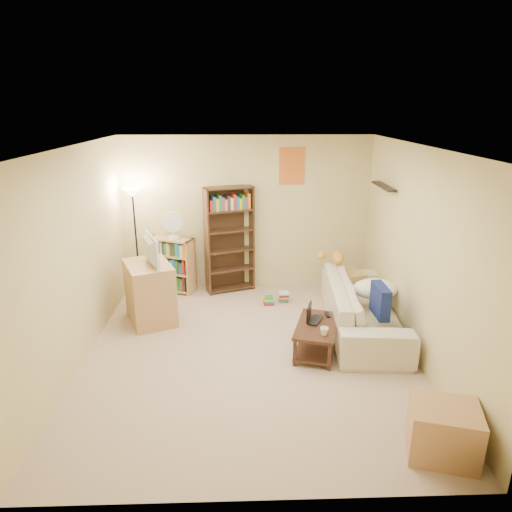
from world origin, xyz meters
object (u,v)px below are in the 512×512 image
(mug, at_px, (324,331))
(desk_fan, at_px, (173,225))
(tv_stand, at_px, (150,293))
(tall_bookshelf, at_px, (229,237))
(tabby_cat, at_px, (335,257))
(short_bookshelf, at_px, (173,265))
(television, at_px, (147,250))
(laptop, at_px, (319,321))
(side_table, at_px, (346,287))
(end_cabinet, at_px, (443,431))
(sofa, at_px, (362,306))
(coffee_table, at_px, (317,335))
(floor_lamp, at_px, (134,211))

(mug, relative_size, desk_fan, 0.23)
(tv_stand, xyz_separation_m, tall_bookshelf, (1.10, 1.10, 0.49))
(tabby_cat, xyz_separation_m, tv_stand, (-2.70, -0.54, -0.32))
(mug, relative_size, short_bookshelf, 0.11)
(television, xyz_separation_m, tall_bookshelf, (1.10, 1.10, -0.14))
(laptop, relative_size, tall_bookshelf, 0.21)
(side_table, bearing_deg, tv_stand, -169.99)
(short_bookshelf, bearing_deg, side_table, 10.92)
(television, distance_m, tall_bookshelf, 1.57)
(television, bearing_deg, desk_fan, -34.73)
(tall_bookshelf, bearing_deg, tv_stand, -154.12)
(side_table, distance_m, end_cabinet, 3.26)
(sofa, distance_m, short_bookshelf, 3.13)
(laptop, height_order, television, television)
(mug, height_order, tall_bookshelf, tall_bookshelf)
(coffee_table, distance_m, tall_bookshelf, 2.44)
(laptop, distance_m, short_bookshelf, 2.88)
(tv_stand, bearing_deg, coffee_table, -46.69)
(sofa, distance_m, tall_bookshelf, 2.41)
(sofa, bearing_deg, short_bookshelf, 66.57)
(laptop, xyz_separation_m, desk_fan, (-2.03, 1.95, 0.75))
(tv_stand, bearing_deg, short_bookshelf, 58.26)
(short_bookshelf, height_order, desk_fan, desk_fan)
(desk_fan, bearing_deg, sofa, -27.37)
(coffee_table, xyz_separation_m, laptop, (0.03, 0.08, 0.15))
(sofa, relative_size, laptop, 6.51)
(tabby_cat, relative_size, tall_bookshelf, 0.30)
(coffee_table, height_order, desk_fan, desk_fan)
(coffee_table, bearing_deg, desk_fan, 151.30)
(tall_bookshelf, bearing_deg, short_bookshelf, 160.85)
(sofa, distance_m, television, 3.04)
(coffee_table, bearing_deg, end_cabinet, -48.54)
(tall_bookshelf, distance_m, floor_lamp, 1.54)
(coffee_table, xyz_separation_m, side_table, (0.69, 1.47, 0.02))
(television, distance_m, desk_fan, 1.09)
(sofa, distance_m, side_table, 0.86)
(sofa, height_order, mug, sofa)
(coffee_table, height_order, floor_lamp, floor_lamp)
(side_table, bearing_deg, television, -169.99)
(tall_bookshelf, bearing_deg, end_cabinet, -82.53)
(tall_bookshelf, distance_m, short_bookshelf, 1.04)
(sofa, distance_m, desk_fan, 3.16)
(sofa, relative_size, mug, 22.83)
(sofa, relative_size, desk_fan, 5.27)
(tabby_cat, height_order, laptop, tabby_cat)
(tall_bookshelf, xyz_separation_m, end_cabinet, (1.93, -3.85, -0.67))
(tabby_cat, bearing_deg, short_bookshelf, 167.55)
(short_bookshelf, bearing_deg, television, -75.44)
(tabby_cat, distance_m, tall_bookshelf, 1.70)
(sofa, xyz_separation_m, end_cabinet, (0.10, -2.40, -0.09))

